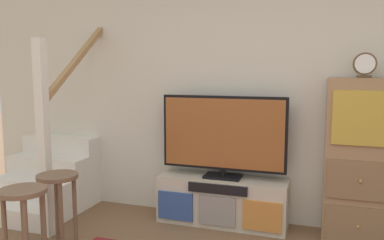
% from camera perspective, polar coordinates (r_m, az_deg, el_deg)
% --- Properties ---
extents(back_wall, '(6.40, 0.12, 2.70)m').
position_cam_1_polar(back_wall, '(3.96, 9.73, 4.71)').
color(back_wall, beige).
rests_on(back_wall, ground_plane).
extents(media_console, '(1.27, 0.38, 0.46)m').
position_cam_1_polar(media_console, '(3.97, 4.38, -11.68)').
color(media_console, '#BCB29E').
rests_on(media_console, ground_plane).
extents(television, '(1.23, 0.22, 0.81)m').
position_cam_1_polar(television, '(3.83, 4.57, -2.15)').
color(television, black).
rests_on(television, media_console).
extents(side_cabinet, '(0.58, 0.38, 1.45)m').
position_cam_1_polar(side_cabinet, '(3.75, 23.18, -5.57)').
color(side_cabinet, '#93704C').
rests_on(side_cabinet, ground_plane).
extents(desk_clock, '(0.19, 0.08, 0.21)m').
position_cam_1_polar(desk_clock, '(3.65, 23.83, 7.30)').
color(desk_clock, '#4C3823').
rests_on(desk_clock, side_cabinet).
extents(staircase, '(1.00, 1.36, 2.20)m').
position_cam_1_polar(staircase, '(4.77, -18.89, -7.06)').
color(staircase, silver).
rests_on(staircase, ground_plane).
extents(bar_stool_near, '(0.34, 0.34, 0.67)m').
position_cam_1_polar(bar_stool_near, '(3.18, -23.29, -12.07)').
color(bar_stool_near, brown).
rests_on(bar_stool_near, ground_plane).
extents(bar_stool_far, '(0.34, 0.34, 0.65)m').
position_cam_1_polar(bar_stool_far, '(3.54, -18.92, -10.03)').
color(bar_stool_far, brown).
rests_on(bar_stool_far, ground_plane).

